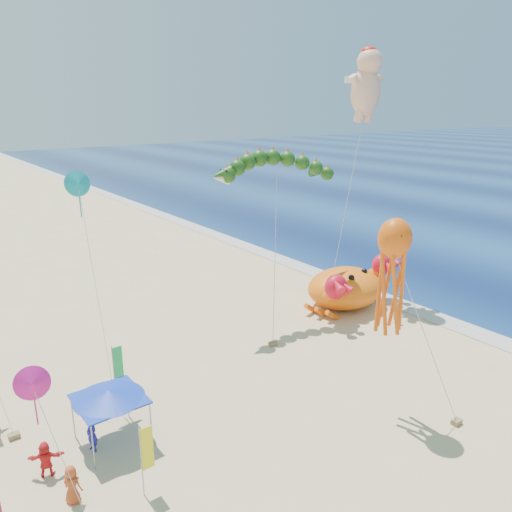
{
  "coord_description": "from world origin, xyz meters",
  "views": [
    {
      "loc": [
        -18.75,
        -20.24,
        15.06
      ],
      "look_at": [
        -2.0,
        2.0,
        6.5
      ],
      "focal_mm": 35.0,
      "sensor_mm": 36.0,
      "label": 1
    }
  ],
  "objects_px": {
    "dragon_kite": "(275,171)",
    "octopus_kite": "(393,268)",
    "crab_inflatable": "(346,286)",
    "cherub_kite": "(367,83)",
    "canopy_blue": "(109,395)"
  },
  "relations": [
    {
      "from": "dragon_kite",
      "to": "octopus_kite",
      "type": "bearing_deg",
      "value": -104.02
    },
    {
      "from": "crab_inflatable",
      "to": "cherub_kite",
      "type": "xyz_separation_m",
      "value": [
        3.29,
        2.11,
        14.88
      ]
    },
    {
      "from": "dragon_kite",
      "to": "cherub_kite",
      "type": "height_order",
      "value": "cherub_kite"
    },
    {
      "from": "crab_inflatable",
      "to": "canopy_blue",
      "type": "distance_m",
      "value": 21.06
    },
    {
      "from": "crab_inflatable",
      "to": "canopy_blue",
      "type": "bearing_deg",
      "value": -167.13
    },
    {
      "from": "crab_inflatable",
      "to": "cherub_kite",
      "type": "relative_size",
      "value": 0.44
    },
    {
      "from": "octopus_kite",
      "to": "canopy_blue",
      "type": "bearing_deg",
      "value": 154.66
    },
    {
      "from": "octopus_kite",
      "to": "canopy_blue",
      "type": "height_order",
      "value": "octopus_kite"
    },
    {
      "from": "crab_inflatable",
      "to": "cherub_kite",
      "type": "bearing_deg",
      "value": 32.71
    },
    {
      "from": "crab_inflatable",
      "to": "cherub_kite",
      "type": "height_order",
      "value": "cherub_kite"
    },
    {
      "from": "cherub_kite",
      "to": "canopy_blue",
      "type": "distance_m",
      "value": 28.47
    },
    {
      "from": "crab_inflatable",
      "to": "canopy_blue",
      "type": "height_order",
      "value": "crab_inflatable"
    },
    {
      "from": "cherub_kite",
      "to": "octopus_kite",
      "type": "distance_m",
      "value": 19.32
    },
    {
      "from": "cherub_kite",
      "to": "canopy_blue",
      "type": "relative_size",
      "value": 5.96
    },
    {
      "from": "crab_inflatable",
      "to": "octopus_kite",
      "type": "height_order",
      "value": "octopus_kite"
    }
  ]
}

